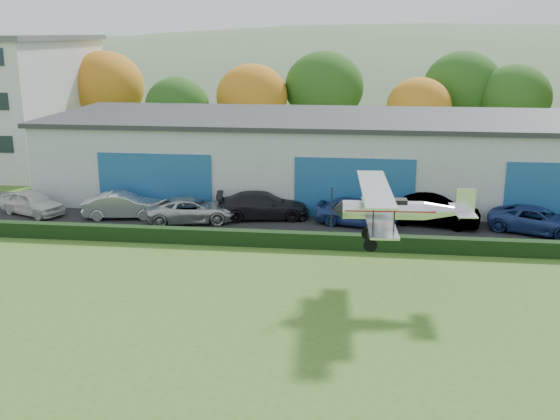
# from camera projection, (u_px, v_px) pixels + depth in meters

# --- Properties ---
(apron) EXTENTS (48.00, 9.00, 0.05)m
(apron) POSITION_uv_depth(u_px,v_px,m) (318.00, 221.00, 37.92)
(apron) COLOR black
(apron) RESTS_ON ground
(hedge) EXTENTS (46.00, 0.60, 0.80)m
(hedge) POSITION_uv_depth(u_px,v_px,m) (312.00, 240.00, 33.22)
(hedge) COLOR black
(hedge) RESTS_ON ground
(hangar) EXTENTS (40.60, 12.60, 5.30)m
(hangar) POSITION_uv_depth(u_px,v_px,m) (356.00, 156.00, 43.67)
(hangar) COLOR #B2B7BC
(hangar) RESTS_ON ground
(tree_belt) EXTENTS (75.70, 13.22, 10.12)m
(tree_belt) POSITION_uv_depth(u_px,v_px,m) (309.00, 93.00, 55.49)
(tree_belt) COLOR #3D2614
(tree_belt) RESTS_ON ground
(distant_hills) EXTENTS (430.00, 196.00, 56.00)m
(distant_hills) POSITION_uv_depth(u_px,v_px,m) (320.00, 135.00, 156.17)
(distant_hills) COLOR #4C6642
(distant_hills) RESTS_ON ground
(car_0) EXTENTS (4.61, 3.28, 1.46)m
(car_0) POSITION_uv_depth(u_px,v_px,m) (32.00, 203.00, 39.08)
(car_0) COLOR silver
(car_0) RESTS_ON apron
(car_1) EXTENTS (4.74, 2.31, 1.50)m
(car_1) POSITION_uv_depth(u_px,v_px,m) (123.00, 205.00, 38.35)
(car_1) COLOR silver
(car_1) RESTS_ON apron
(car_2) EXTENTS (5.45, 3.46, 1.40)m
(car_2) POSITION_uv_depth(u_px,v_px,m) (191.00, 210.00, 37.53)
(car_2) COLOR silver
(car_2) RESTS_ON apron
(car_3) EXTENTS (5.66, 3.03, 1.56)m
(car_3) POSITION_uv_depth(u_px,v_px,m) (263.00, 205.00, 38.26)
(car_3) COLOR black
(car_3) RESTS_ON apron
(car_4) EXTENTS (4.98, 2.94, 1.59)m
(car_4) POSITION_uv_depth(u_px,v_px,m) (357.00, 212.00, 36.87)
(car_4) COLOR navy
(car_4) RESTS_ON apron
(car_5) EXTENTS (5.37, 2.93, 1.68)m
(car_5) POSITION_uv_depth(u_px,v_px,m) (433.00, 211.00, 36.85)
(car_5) COLOR gray
(car_5) RESTS_ON apron
(car_6) EXTENTS (5.58, 4.15, 1.41)m
(car_6) POSITION_uv_depth(u_px,v_px,m) (537.00, 220.00, 35.49)
(car_6) COLOR navy
(car_6) RESTS_ON apron
(biplane) EXTENTS (5.87, 6.72, 2.52)m
(biplane) POSITION_uv_depth(u_px,v_px,m) (396.00, 208.00, 26.94)
(biplane) COLOR silver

